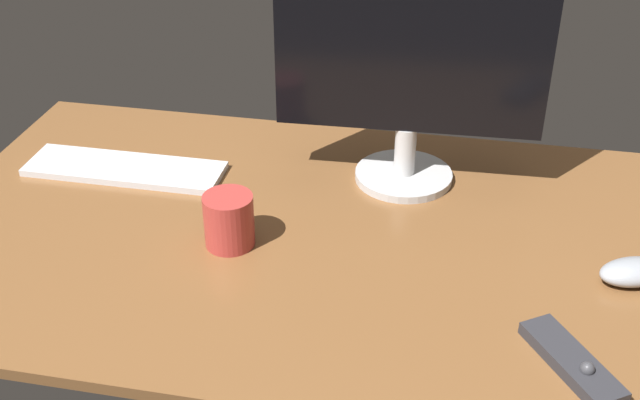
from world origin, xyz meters
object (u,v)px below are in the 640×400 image
at_px(coffee_mug, 229,220).
at_px(computer_mouse, 634,272).
at_px(monitor, 411,55).
at_px(media_remote, 572,362).
at_px(keyboard, 125,169).

bearing_deg(coffee_mug, computer_mouse, 2.01).
bearing_deg(computer_mouse, monitor, 124.36).
bearing_deg(monitor, media_remote, -61.28).
height_order(monitor, media_remote, monitor).
distance_m(monitor, computer_mouse, 0.53).
xyz_separation_m(media_remote, coffee_mug, (-0.56, 0.20, 0.04)).
height_order(monitor, coffee_mug, monitor).
relative_size(computer_mouse, media_remote, 0.66).
height_order(media_remote, coffee_mug, coffee_mug).
distance_m(keyboard, computer_mouse, 0.96).
bearing_deg(keyboard, coffee_mug, -35.58).
height_order(computer_mouse, media_remote, computer_mouse).
distance_m(keyboard, media_remote, 0.92).
bearing_deg(coffee_mug, monitor, 46.12).
bearing_deg(media_remote, computer_mouse, 119.98).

